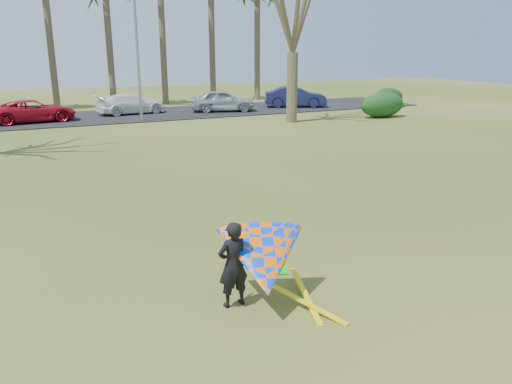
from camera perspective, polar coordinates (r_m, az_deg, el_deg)
name	(u,v)px	position (r m, az deg, el deg)	size (l,w,h in m)	color
ground	(299,270)	(10.09, 4.97, -8.89)	(100.00, 100.00, 0.00)	#254D10
parking_strip	(99,117)	(33.44, -17.46, 8.17)	(46.00, 7.00, 0.06)	black
bare_tree_right	(294,5)	(29.82, 4.33, 20.57)	(6.27, 6.27, 9.21)	brown
streetlight	(140,44)	(30.61, -13.15, 16.16)	(2.28, 0.18, 8.00)	gray
hedge_near	(382,105)	(32.90, 14.23, 9.65)	(3.19, 1.45, 1.59)	#153B16
hedge_far	(388,98)	(38.35, 14.81, 10.36)	(2.60, 1.22, 1.44)	#133415
car_2	(34,111)	(32.27, -24.02, 8.47)	(2.13, 4.62, 1.28)	#B20E20
car_3	(131,104)	(34.28, -14.10, 9.74)	(1.80, 4.43, 1.29)	white
car_4	(222,100)	(34.60, -3.86, 10.40)	(1.74, 4.32, 1.47)	#9FA6AD
car_5	(295,97)	(37.31, 4.52, 10.80)	(1.56, 4.46, 1.47)	#191C4D
kite_flyer	(261,261)	(8.41, 0.59, -7.85)	(2.13, 2.39, 2.02)	black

